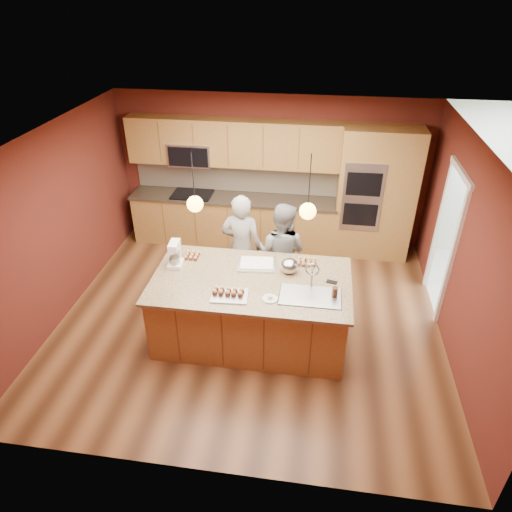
% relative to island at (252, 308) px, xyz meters
% --- Properties ---
extents(floor, '(5.50, 5.50, 0.00)m').
position_rel_island_xyz_m(floor, '(-0.10, 0.38, -0.49)').
color(floor, '#462715').
rests_on(floor, ground).
extents(ceiling, '(5.50, 5.50, 0.00)m').
position_rel_island_xyz_m(ceiling, '(-0.10, 0.38, 2.21)').
color(ceiling, silver).
rests_on(ceiling, ground).
extents(wall_back, '(5.50, 0.00, 5.50)m').
position_rel_island_xyz_m(wall_back, '(-0.10, 2.88, 0.86)').
color(wall_back, '#541D16').
rests_on(wall_back, ground).
extents(wall_front, '(5.50, 0.00, 5.50)m').
position_rel_island_xyz_m(wall_front, '(-0.10, -2.12, 0.86)').
color(wall_front, '#541D16').
rests_on(wall_front, ground).
extents(wall_left, '(0.00, 5.00, 5.00)m').
position_rel_island_xyz_m(wall_left, '(-2.85, 0.38, 0.86)').
color(wall_left, '#541D16').
rests_on(wall_left, ground).
extents(wall_right, '(0.00, 5.00, 5.00)m').
position_rel_island_xyz_m(wall_right, '(2.65, 0.38, 0.86)').
color(wall_right, '#541D16').
rests_on(wall_right, ground).
extents(cabinet_run, '(3.74, 0.64, 2.30)m').
position_rel_island_xyz_m(cabinet_run, '(-0.78, 2.63, 0.49)').
color(cabinet_run, olive).
rests_on(cabinet_run, floor).
extents(oven_column, '(1.30, 0.62, 2.30)m').
position_rel_island_xyz_m(oven_column, '(1.75, 2.58, 0.66)').
color(oven_column, olive).
rests_on(oven_column, floor).
extents(doorway_trim, '(0.08, 1.11, 2.20)m').
position_rel_island_xyz_m(doorway_trim, '(2.63, 1.18, 0.56)').
color(doorway_trim, silver).
rests_on(doorway_trim, wall_right).
extents(pendant_left, '(0.20, 0.20, 0.80)m').
position_rel_island_xyz_m(pendant_left, '(-0.70, 0.00, 1.51)').
color(pendant_left, black).
rests_on(pendant_left, ceiling).
extents(pendant_right, '(0.20, 0.20, 0.80)m').
position_rel_island_xyz_m(pendant_right, '(0.66, 0.00, 1.51)').
color(pendant_right, black).
rests_on(pendant_right, ceiling).
extents(island, '(2.61, 1.46, 1.34)m').
position_rel_island_xyz_m(island, '(0.00, 0.00, 0.00)').
color(island, olive).
rests_on(island, floor).
extents(person_left, '(0.64, 0.44, 1.71)m').
position_rel_island_xyz_m(person_left, '(-0.31, 0.98, 0.36)').
color(person_left, black).
rests_on(person_left, floor).
extents(person_right, '(0.91, 0.79, 1.61)m').
position_rel_island_xyz_m(person_right, '(0.29, 0.98, 0.31)').
color(person_right, slate).
rests_on(person_right, floor).
extents(stand_mixer, '(0.20, 0.27, 0.36)m').
position_rel_island_xyz_m(stand_mixer, '(-1.09, 0.20, 0.62)').
color(stand_mixer, white).
rests_on(stand_mixer, island).
extents(sheet_cake, '(0.55, 0.42, 0.05)m').
position_rel_island_xyz_m(sheet_cake, '(0.01, 0.35, 0.49)').
color(sheet_cake, silver).
rests_on(sheet_cake, island).
extents(cooling_rack, '(0.47, 0.35, 0.02)m').
position_rel_island_xyz_m(cooling_rack, '(-0.22, -0.40, 0.48)').
color(cooling_rack, '#AFB1B7').
rests_on(cooling_rack, island).
extents(mixing_bowl, '(0.24, 0.24, 0.21)m').
position_rel_island_xyz_m(mixing_bowl, '(0.46, 0.25, 0.57)').
color(mixing_bowl, '#A8ABB0').
rests_on(mixing_bowl, island).
extents(plate, '(0.19, 0.19, 0.01)m').
position_rel_island_xyz_m(plate, '(0.28, -0.39, 0.48)').
color(plate, silver).
rests_on(plate, island).
extents(tumbler, '(0.07, 0.07, 0.14)m').
position_rel_island_xyz_m(tumbler, '(1.06, -0.23, 0.54)').
color(tumbler, '#3C2115').
rests_on(tumbler, island).
extents(phone, '(0.15, 0.11, 0.01)m').
position_rel_island_xyz_m(phone, '(1.03, 0.09, 0.48)').
color(phone, black).
rests_on(phone, island).
extents(cupcakes_left, '(0.22, 0.22, 0.06)m').
position_rel_island_xyz_m(cupcakes_left, '(-0.93, 0.43, 0.50)').
color(cupcakes_left, tan).
rests_on(cupcakes_left, island).
extents(cupcakes_rack, '(0.41, 0.16, 0.07)m').
position_rel_island_xyz_m(cupcakes_rack, '(-0.25, -0.37, 0.52)').
color(cupcakes_rack, tan).
rests_on(cupcakes_rack, island).
extents(cupcakes_right, '(0.28, 0.21, 0.06)m').
position_rel_island_xyz_m(cupcakes_right, '(0.68, 0.49, 0.50)').
color(cupcakes_right, tan).
rests_on(cupcakes_right, island).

